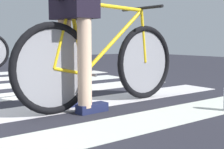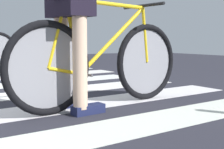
# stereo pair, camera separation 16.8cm
# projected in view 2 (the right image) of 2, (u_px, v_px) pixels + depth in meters

# --- Properties ---
(bicycle_1_of_3) EXTENTS (1.74, 0.52, 0.93)m
(bicycle_1_of_3) POSITION_uv_depth(u_px,v_px,m) (103.00, 62.00, 2.59)
(bicycle_1_of_3) COLOR black
(bicycle_1_of_3) RESTS_ON ground
(cyclist_1_of_3) EXTENTS (0.33, 0.42, 1.02)m
(cyclist_1_of_3) POSITION_uv_depth(u_px,v_px,m) (70.00, 28.00, 2.37)
(cyclist_1_of_3) COLOR beige
(cyclist_1_of_3) RESTS_ON ground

